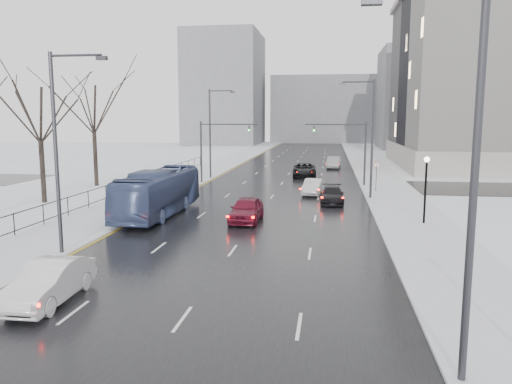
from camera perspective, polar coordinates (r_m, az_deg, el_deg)
The scene contains 26 objects.
road at distance 63.31m, azimuth 3.92°, elevation 2.27°, with size 16.00×150.00×0.04m, color black.
cross_road at distance 51.44m, azimuth 2.87°, elevation 0.83°, with size 130.00×10.00×0.04m, color black.
sidewalk_left at distance 64.96m, azimuth -5.37°, elevation 2.46°, with size 5.00×150.00×0.16m, color silver.
sidewalk_right at distance 63.36m, azimuth 13.43°, elevation 2.11°, with size 5.00×150.00×0.16m, color silver.
park_strip at distance 67.84m, azimuth -13.19°, elevation 2.51°, with size 14.00×150.00×0.12m, color white.
tree_park_d at distance 43.72m, azimuth -23.00°, elevation -1.24°, with size 8.75×8.75×12.50m, color black, non-canonical shape.
tree_park_e at distance 52.58m, azimuth -17.74°, elevation 0.58°, with size 9.45×9.45×13.50m, color black, non-canonical shape.
iron_fence at distance 37.78m, azimuth -19.99°, elevation -1.11°, with size 0.06×70.00×1.30m.
streetlight_r_near at distance 13.23m, azimuth 22.78°, elevation 2.31°, with size 2.95×0.25×10.00m.
streetlight_r_mid at distance 42.89m, azimuth 12.86°, elevation 6.60°, with size 2.95×0.25×10.00m.
streetlight_l_near at distance 26.25m, azimuth -21.51°, elevation 5.14°, with size 2.95×0.25×10.00m.
streetlight_l_far at distance 56.29m, azimuth -5.06°, elevation 7.19°, with size 2.95×0.25×10.00m.
lamppost_r_mid at distance 33.55m, azimuth 18.84°, elevation 1.30°, with size 0.36×0.36×4.28m.
mast_signal_right at distance 50.88m, azimuth 11.17°, elevation 5.22°, with size 6.10×0.33×6.50m.
mast_signal_left at distance 52.26m, azimuth -5.16°, elevation 5.43°, with size 6.10×0.33×6.50m.
no_uturn_sign at distance 47.17m, azimuth 13.61°, elevation 2.69°, with size 0.60×0.06×2.70m.
bldg_far_right at distance 120.07m, azimuth 19.79°, elevation 9.99°, with size 24.00×20.00×22.00m, color slate.
bldg_far_left at distance 130.73m, azimuth -3.57°, elevation 11.62°, with size 18.00×22.00×28.00m, color slate.
bldg_far_center at distance 142.76m, azimuth 8.13°, elevation 9.28°, with size 30.00×18.00×18.00m, color slate.
sedan_left_near at distance 20.41m, azimuth -22.58°, elevation -9.50°, with size 1.63×4.68×1.54m, color silver.
bus at distance 35.89m, azimuth -11.04°, elevation -0.05°, with size 2.70×11.53×3.21m, color #3B4973.
sedan_center_near at distance 33.13m, azimuth -1.10°, elevation -2.00°, with size 1.91×4.76×1.62m, color maroon.
sedan_right_near at distance 44.93m, azimuth 6.55°, elevation 0.60°, with size 1.49×4.28×1.41m, color silver.
sedan_right_cross at distance 58.36m, azimuth 5.55°, elevation 2.52°, with size 2.64×5.73×1.59m, color black.
sedan_right_far at distance 40.64m, azimuth 8.69°, elevation -0.34°, with size 1.86×4.58×1.33m, color black.
sedan_right_distant at distance 68.68m, azimuth 8.86°, elevation 3.36°, with size 1.69×4.84×1.60m, color gray.
Camera 1 is at (4.87, -2.75, 6.90)m, focal length 35.00 mm.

